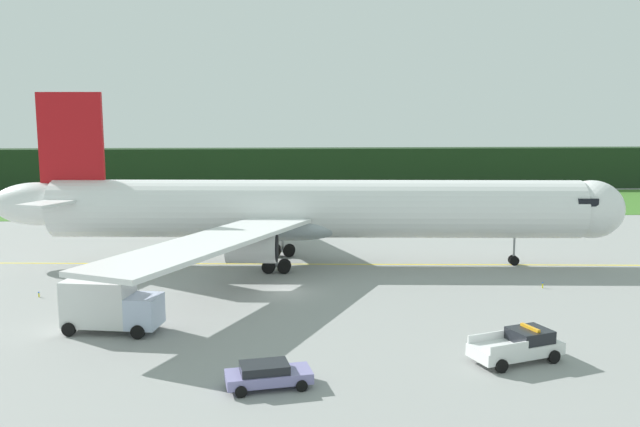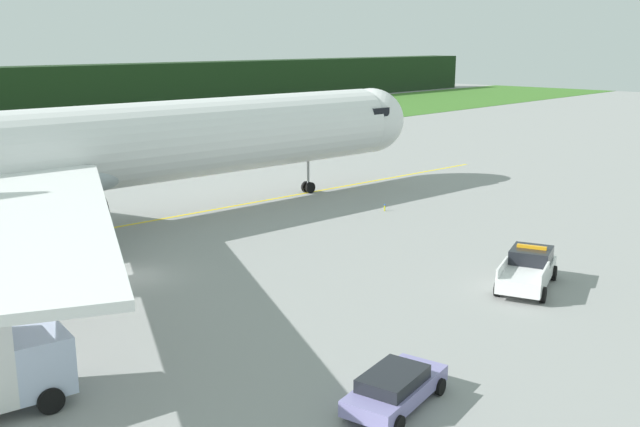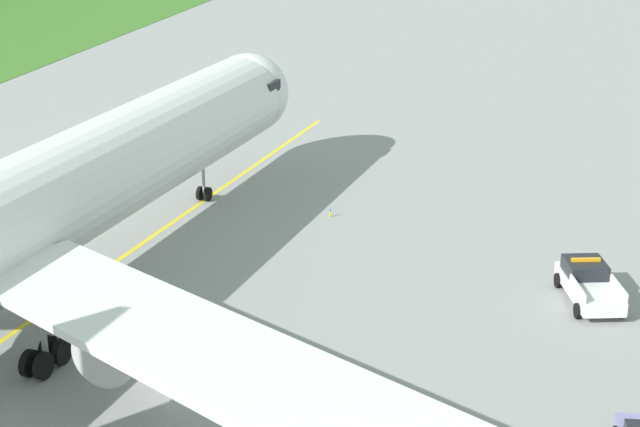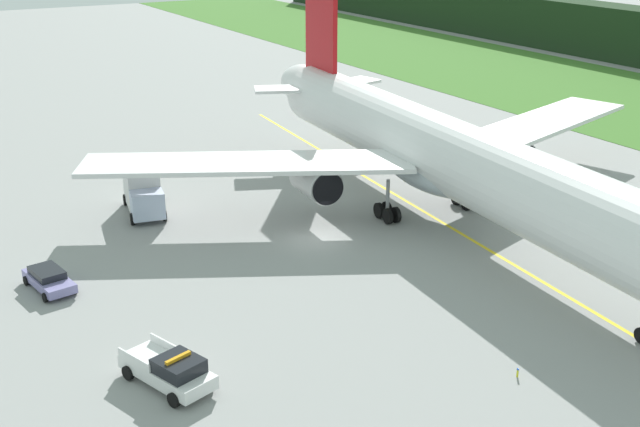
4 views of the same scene
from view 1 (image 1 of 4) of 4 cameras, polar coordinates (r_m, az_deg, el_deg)
ground at (r=51.70m, az=-3.14°, el=-6.97°), size 320.00×320.00×0.00m
grass_verge at (r=106.10m, az=-3.54°, el=0.91°), size 320.00×33.12×0.04m
distant_tree_line at (r=128.50m, az=-3.62°, el=4.01°), size 288.00×7.11×8.16m
taxiway_centerline_main at (r=61.28m, az=-0.37°, el=-4.53°), size 78.92×6.86×0.01m
airliner at (r=60.35m, az=-0.97°, el=0.32°), size 59.74×50.89×16.21m
ops_pickup_truck at (r=38.83m, az=17.30°, el=-11.16°), size 5.72×3.68×1.94m
catering_truck at (r=43.91m, az=-18.27°, el=-7.71°), size 6.48×3.61×3.60m
staff_car at (r=33.89m, az=-4.70°, el=-14.08°), size 4.63×2.62×1.30m
taxiway_edge_light_east at (r=55.70m, az=19.22°, el=-6.02°), size 0.12×0.12×0.50m
taxiway_edge_light_west at (r=54.58m, az=-23.76°, el=-6.59°), size 0.12×0.12×0.44m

